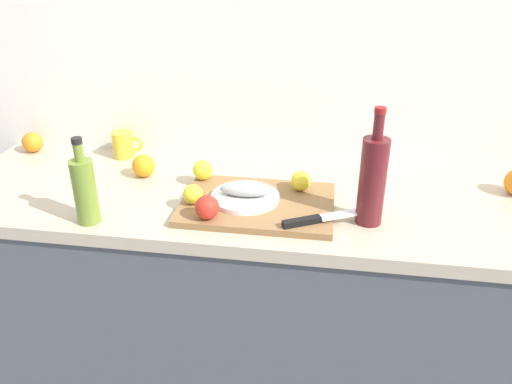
# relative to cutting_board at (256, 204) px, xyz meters

# --- Properties ---
(back_wall) EXTENTS (3.20, 0.05, 2.50)m
(back_wall) POSITION_rel_cutting_board_xyz_m (0.00, 0.40, 0.34)
(back_wall) COLOR white
(back_wall) RESTS_ON ground_plane
(kitchen_counter) EXTENTS (2.00, 0.60, 0.90)m
(kitchen_counter) POSITION_rel_cutting_board_xyz_m (0.00, 0.08, -0.46)
(kitchen_counter) COLOR #4C5159
(kitchen_counter) RESTS_ON ground_plane
(cutting_board) EXTENTS (0.45, 0.32, 0.02)m
(cutting_board) POSITION_rel_cutting_board_xyz_m (0.00, 0.00, 0.00)
(cutting_board) COLOR olive
(cutting_board) RESTS_ON kitchen_counter
(white_plate) EXTENTS (0.20, 0.20, 0.01)m
(white_plate) POSITION_rel_cutting_board_xyz_m (-0.03, 0.01, 0.02)
(white_plate) COLOR white
(white_plate) RESTS_ON cutting_board
(fish_fillet) EXTENTS (0.15, 0.06, 0.04)m
(fish_fillet) POSITION_rel_cutting_board_xyz_m (-0.03, 0.01, 0.04)
(fish_fillet) COLOR #999E99
(fish_fillet) RESTS_ON white_plate
(chef_knife) EXTENTS (0.27, 0.16, 0.02)m
(chef_knife) POSITION_rel_cutting_board_xyz_m (0.19, -0.09, 0.02)
(chef_knife) COLOR silver
(chef_knife) RESTS_ON cutting_board
(lemon_0) EXTENTS (0.06, 0.06, 0.06)m
(lemon_0) POSITION_rel_cutting_board_xyz_m (0.13, 0.09, 0.04)
(lemon_0) COLOR yellow
(lemon_0) RESTS_ON cutting_board
(lemon_1) EXTENTS (0.06, 0.06, 0.06)m
(lemon_1) POSITION_rel_cutting_board_xyz_m (-0.19, 0.12, 0.04)
(lemon_1) COLOR yellow
(lemon_1) RESTS_ON cutting_board
(lemon_2) EXTENTS (0.06, 0.06, 0.06)m
(lemon_2) POSITION_rel_cutting_board_xyz_m (-0.18, -0.04, 0.04)
(lemon_2) COLOR yellow
(lemon_2) RESTS_ON cutting_board
(tomato_0) EXTENTS (0.07, 0.07, 0.07)m
(tomato_0) POSITION_rel_cutting_board_xyz_m (-0.12, -0.12, 0.04)
(tomato_0) COLOR red
(tomato_0) RESTS_ON cutting_board
(olive_oil_bottle) EXTENTS (0.06, 0.06, 0.25)m
(olive_oil_bottle) POSITION_rel_cutting_board_xyz_m (-0.45, -0.16, 0.09)
(olive_oil_bottle) COLOR olive
(olive_oil_bottle) RESTS_ON kitchen_counter
(wine_bottle) EXTENTS (0.07, 0.07, 0.33)m
(wine_bottle) POSITION_rel_cutting_board_xyz_m (0.33, -0.04, 0.12)
(wine_bottle) COLOR #59191E
(wine_bottle) RESTS_ON kitchen_counter
(coffee_mug_0) EXTENTS (0.11, 0.07, 0.10)m
(coffee_mug_0) POSITION_rel_cutting_board_xyz_m (-0.53, 0.31, 0.04)
(coffee_mug_0) COLOR yellow
(coffee_mug_0) RESTS_ON kitchen_counter
(orange_0) EXTENTS (0.07, 0.07, 0.07)m
(orange_0) POSITION_rel_cutting_board_xyz_m (-0.89, 0.30, 0.03)
(orange_0) COLOR orange
(orange_0) RESTS_ON kitchen_counter
(orange_1) EXTENTS (0.08, 0.08, 0.08)m
(orange_1) POSITION_rel_cutting_board_xyz_m (-0.40, 0.16, 0.03)
(orange_1) COLOR orange
(orange_1) RESTS_ON kitchen_counter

